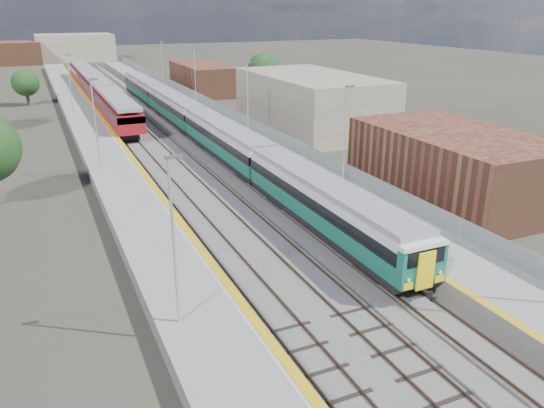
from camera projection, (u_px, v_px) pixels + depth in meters
ground at (172, 131)px, 63.31m from camera, size 320.00×320.00×0.00m
ballast_bed at (149, 128)px, 64.57m from camera, size 10.50×155.00×0.06m
tracks at (151, 125)px, 66.21m from camera, size 8.96×160.00×0.17m
platform_right at (208, 119)px, 67.28m from camera, size 4.70×155.00×8.52m
platform_left at (90, 129)px, 61.78m from camera, size 4.30×155.00×8.52m
buildings at (5, 21)px, 128.40m from camera, size 72.00×185.50×40.00m
green_train at (197, 121)px, 58.23m from camera, size 2.74×76.37×3.02m
red_train at (96, 88)px, 81.93m from camera, size 3.00×60.72×3.78m
tree_c at (25, 83)px, 78.69m from camera, size 3.94×3.94×5.35m
tree_d at (263, 69)px, 87.13m from camera, size 5.15×5.15×6.98m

